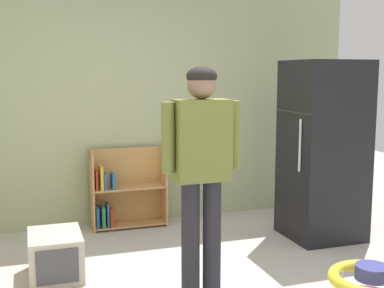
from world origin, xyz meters
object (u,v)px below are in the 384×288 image
object	(u,v)px
refrigerator	(323,150)
baby_walker	(371,288)
pet_carrier	(55,255)
bookshelf	(123,193)
standing_person	(201,165)

from	to	relation	value
refrigerator	baby_walker	size ratio (longest dim) A/B	2.95
baby_walker	pet_carrier	distance (m)	2.45
pet_carrier	refrigerator	bearing A→B (deg)	4.42
bookshelf	pet_carrier	bearing A→B (deg)	-123.62
bookshelf	refrigerator	bearing A→B (deg)	-27.61
standing_person	pet_carrier	xyz separation A→B (m)	(-0.96, 0.86, -0.85)
bookshelf	standing_person	bearing A→B (deg)	-84.85
refrigerator	bookshelf	xyz separation A→B (m)	(-1.85, 0.97, -0.52)
bookshelf	baby_walker	bearing A→B (deg)	-62.27
baby_walker	pet_carrier	xyz separation A→B (m)	(-2.08, 1.30, 0.02)
refrigerator	bookshelf	distance (m)	2.15
standing_person	baby_walker	bearing A→B (deg)	-21.47
refrigerator	pet_carrier	xyz separation A→B (m)	(-2.63, -0.20, -0.71)
standing_person	bookshelf	bearing A→B (deg)	95.15
baby_walker	pet_carrier	size ratio (longest dim) A/B	1.09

